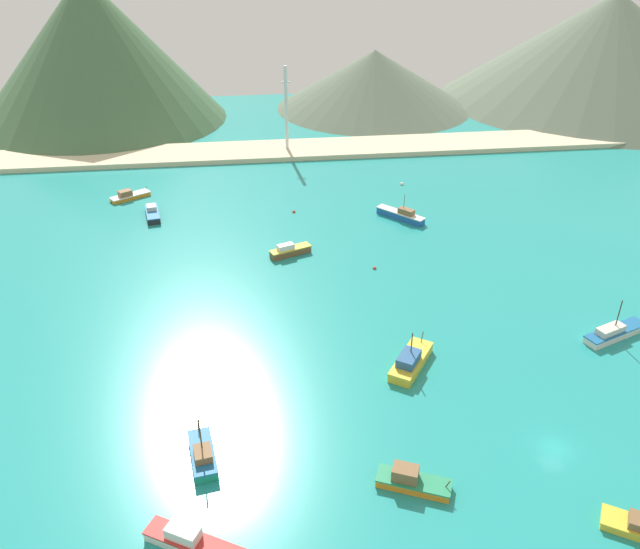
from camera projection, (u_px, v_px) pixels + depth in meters
name	position (u px, v px, depth m)	size (l,w,h in m)	color
ground	(472.00, 313.00, 101.87)	(260.00, 280.00, 0.50)	teal
fishing_boat_1	(410.00, 361.00, 88.94)	(8.19, 9.87, 5.92)	gold
fishing_boat_2	(129.00, 196.00, 140.78)	(8.72, 6.66, 2.11)	orange
fishing_boat_3	(290.00, 251.00, 117.85)	(8.04, 4.80, 2.37)	brown
fishing_boat_4	(152.00, 213.00, 132.47)	(4.02, 8.61, 2.21)	#232328
fishing_boat_5	(193.00, 543.00, 63.79)	(10.83, 7.55, 2.39)	silver
fishing_boat_6	(401.00, 215.00, 131.44)	(8.87, 9.51, 5.66)	#1E5BA8
fishing_boat_7	(203.00, 455.00, 73.96)	(3.90, 7.93, 6.46)	#198466
fishing_boat_8	(614.00, 332.00, 95.29)	(11.22, 6.30, 6.53)	silver
fishing_boat_10	(411.00, 481.00, 70.62)	(8.65, 5.78, 2.57)	orange
buoy_0	(294.00, 212.00, 134.73)	(0.68, 0.68, 0.68)	red
buoy_1	(402.00, 184.00, 148.14)	(0.86, 0.86, 0.86)	silver
buoy_2	(375.00, 268.00, 113.69)	(0.65, 0.65, 0.65)	red
beach_strip	(374.00, 146.00, 170.05)	(247.00, 14.54, 1.20)	beige
hill_west	(94.00, 50.00, 182.77)	(72.90, 72.90, 40.85)	#476B47
hill_central	(374.00, 79.00, 200.76)	(61.74, 61.74, 17.86)	#60705B
hill_east	(607.00, 48.00, 204.63)	(102.49, 102.49, 33.66)	#60705B
radio_tower	(286.00, 110.00, 161.94)	(2.22, 1.78, 22.21)	silver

